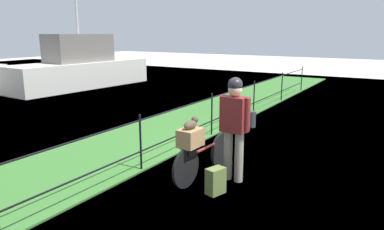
# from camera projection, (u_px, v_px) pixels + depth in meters

# --- Properties ---
(ground_plane) EXTENTS (60.00, 60.00, 0.00)m
(ground_plane) POSITION_uv_depth(u_px,v_px,m) (268.00, 168.00, 6.47)
(ground_plane) COLOR beige
(grass_strip) EXTENTS (27.00, 2.40, 0.03)m
(grass_strip) POSITION_uv_depth(u_px,v_px,m) (138.00, 141.00, 7.98)
(grass_strip) COLOR #38702D
(grass_strip) RESTS_ON ground
(iron_fence) EXTENTS (18.04, 0.04, 1.00)m
(iron_fence) POSITION_uv_depth(u_px,v_px,m) (181.00, 122.00, 7.27)
(iron_fence) COLOR black
(iron_fence) RESTS_ON ground
(bicycle_main) EXTENTS (1.70, 0.20, 0.64)m
(bicycle_main) POSITION_uv_depth(u_px,v_px,m) (204.00, 158.00, 5.98)
(bicycle_main) COLOR black
(bicycle_main) RESTS_ON ground
(wooden_crate) EXTENTS (0.40, 0.31, 0.28)m
(wooden_crate) POSITION_uv_depth(u_px,v_px,m) (190.00, 138.00, 5.57)
(wooden_crate) COLOR #A87F51
(wooden_crate) RESTS_ON bicycle_main
(terrier_dog) EXTENTS (0.32, 0.16, 0.18)m
(terrier_dog) POSITION_uv_depth(u_px,v_px,m) (191.00, 124.00, 5.54)
(terrier_dog) COLOR #4C3D2D
(terrier_dog) RESTS_ON wooden_crate
(cyclist_person) EXTENTS (0.29, 0.54, 1.68)m
(cyclist_person) POSITION_uv_depth(u_px,v_px,m) (234.00, 120.00, 5.71)
(cyclist_person) COLOR gray
(cyclist_person) RESTS_ON ground
(backpack_on_paving) EXTENTS (0.32, 0.26, 0.40)m
(backpack_on_paving) POSITION_uv_depth(u_px,v_px,m) (216.00, 181.00, 5.39)
(backpack_on_paving) COLOR olive
(backpack_on_paving) RESTS_ON ground
(mooring_bollard) EXTENTS (0.20, 0.20, 0.41)m
(mooring_bollard) POSITION_uv_depth(u_px,v_px,m) (252.00, 119.00, 9.19)
(mooring_bollard) COLOR #38383D
(mooring_bollard) RESTS_ON ground
(moored_boat_mid) EXTENTS (6.53, 2.28, 3.89)m
(moored_boat_mid) POSITION_uv_depth(u_px,v_px,m) (80.00, 68.00, 15.79)
(moored_boat_mid) COLOR silver
(moored_boat_mid) RESTS_ON ground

